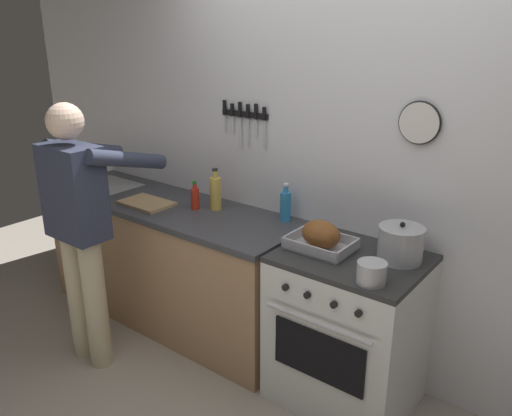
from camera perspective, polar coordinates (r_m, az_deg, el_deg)
The scene contains 11 objects.
wall_back at distance 3.07m, azimuth 10.57°, elevation 4.87°, with size 6.00×0.13×2.60m.
counter_block at distance 3.79m, azimuth -9.41°, elevation -5.77°, with size 2.03×0.65×0.90m.
stove at distance 3.02m, azimuth 10.05°, elevation -13.05°, with size 0.76×0.67×0.90m.
person_cook at distance 3.27m, azimuth -18.83°, elevation -1.38°, with size 0.51×0.63×1.66m.
roasting_pan at distance 2.83m, azimuth 7.18°, elevation -3.20°, with size 0.35×0.26×0.16m.
stock_pot at distance 2.78m, azimuth 15.70°, elevation -3.82°, with size 0.24×0.24×0.21m.
saucepan at distance 2.52m, azimuth 12.66°, elevation -7.00°, with size 0.14×0.14×0.11m.
cutting_board at distance 3.61m, azimuth -12.00°, elevation 0.54°, with size 0.36×0.24×0.02m, color tan.
bottle_dish_soap at distance 3.22m, azimuth 3.28°, elevation 0.29°, with size 0.07×0.07×0.24m.
bottle_cooking_oil at distance 3.42m, azimuth -4.49°, elevation 1.73°, with size 0.07×0.07×0.28m.
bottle_hot_sauce at distance 3.45m, azimuth -6.74°, elevation 1.15°, with size 0.06×0.06×0.19m.
Camera 1 is at (1.35, -1.30, 2.06)m, focal length 36.19 mm.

